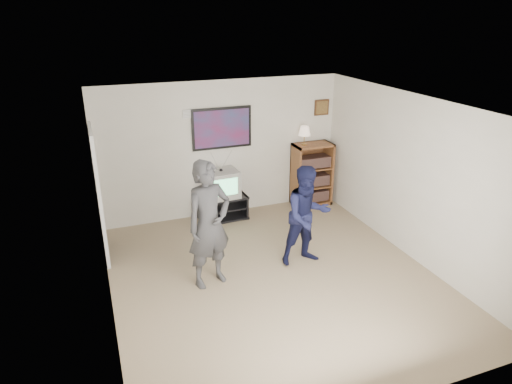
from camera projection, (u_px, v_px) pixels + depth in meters
room_shell at (266, 190)px, 6.45m from camera, size 4.51×5.00×2.51m
media_stand at (223, 207)px, 8.43m from camera, size 0.90×0.52×0.44m
crt_television at (221, 184)px, 8.25m from camera, size 0.62×0.53×0.50m
bookshelf at (312, 174)px, 8.93m from camera, size 0.75×0.43×1.23m
table_lamp at (304, 136)px, 8.58m from camera, size 0.23×0.23×0.36m
person_tall at (209, 224)px, 6.19m from camera, size 0.76×0.61×1.82m
person_short at (307, 216)px, 6.77m from camera, size 0.76×0.59×1.55m
controller_left at (204, 204)px, 6.23m from camera, size 0.06×0.14×0.04m
controller_right at (299, 192)px, 6.80m from camera, size 0.07×0.13×0.04m
poster at (222, 128)px, 8.14m from camera, size 1.10×0.03×0.75m
air_vent at (191, 114)px, 7.86m from camera, size 0.28×0.02×0.14m
small_picture at (322, 107)px, 8.72m from camera, size 0.30×0.03×0.30m
doorway at (98, 196)px, 6.89m from camera, size 0.03×0.85×2.00m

